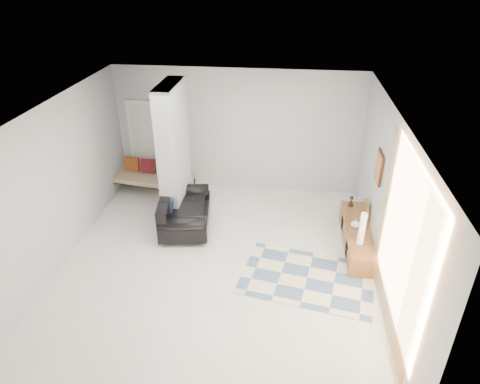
# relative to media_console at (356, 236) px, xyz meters

# --- Properties ---
(floor) EXTENTS (6.00, 6.00, 0.00)m
(floor) POSITION_rel_media_console_xyz_m (-2.52, -0.90, -0.20)
(floor) COLOR silver
(floor) RESTS_ON ground
(ceiling) EXTENTS (6.00, 6.00, 0.00)m
(ceiling) POSITION_rel_media_console_xyz_m (-2.52, -0.90, 2.60)
(ceiling) COLOR white
(ceiling) RESTS_ON wall_back
(wall_back) EXTENTS (6.00, 0.00, 6.00)m
(wall_back) POSITION_rel_media_console_xyz_m (-2.52, 2.10, 1.20)
(wall_back) COLOR #BABDBF
(wall_back) RESTS_ON ground
(wall_front) EXTENTS (6.00, 0.00, 6.00)m
(wall_front) POSITION_rel_media_console_xyz_m (-2.52, -3.90, 1.20)
(wall_front) COLOR #BABDBF
(wall_front) RESTS_ON ground
(wall_left) EXTENTS (0.00, 6.00, 6.00)m
(wall_left) POSITION_rel_media_console_xyz_m (-5.27, -0.90, 1.20)
(wall_left) COLOR #BABDBF
(wall_left) RESTS_ON ground
(wall_right) EXTENTS (0.00, 6.00, 6.00)m
(wall_right) POSITION_rel_media_console_xyz_m (0.23, -0.90, 1.20)
(wall_right) COLOR #BABDBF
(wall_right) RESTS_ON ground
(partition_column) EXTENTS (0.35, 1.20, 2.80)m
(partition_column) POSITION_rel_media_console_xyz_m (-3.62, 0.70, 1.20)
(partition_column) COLOR #A0A4A6
(partition_column) RESTS_ON floor
(hallway_door) EXTENTS (0.85, 0.06, 2.04)m
(hallway_door) POSITION_rel_media_console_xyz_m (-4.62, 2.06, 0.82)
(hallway_door) COLOR white
(hallway_door) RESTS_ON floor
(curtain) EXTENTS (0.00, 2.55, 2.55)m
(curtain) POSITION_rel_media_console_xyz_m (0.15, -2.05, 1.25)
(curtain) COLOR gold
(curtain) RESTS_ON wall_right
(wall_art) EXTENTS (0.04, 0.45, 0.55)m
(wall_art) POSITION_rel_media_console_xyz_m (0.20, -0.00, 1.45)
(wall_art) COLOR #3D1E10
(wall_art) RESTS_ON wall_right
(media_console) EXTENTS (0.45, 1.98, 0.80)m
(media_console) POSITION_rel_media_console_xyz_m (0.00, 0.00, 0.00)
(media_console) COLOR brown
(media_console) RESTS_ON floor
(loveseat) EXTENTS (1.13, 1.69, 0.76)m
(loveseat) POSITION_rel_media_console_xyz_m (-3.41, 0.24, 0.15)
(loveseat) COLOR silver
(loveseat) RESTS_ON floor
(daybed) EXTENTS (1.88, 1.01, 0.77)m
(daybed) POSITION_rel_media_console_xyz_m (-4.44, 1.58, 0.21)
(daybed) COLOR black
(daybed) RESTS_ON floor
(area_rug) EXTENTS (2.43, 1.84, 0.01)m
(area_rug) POSITION_rel_media_console_xyz_m (-0.92, -1.09, -0.20)
(area_rug) COLOR beige
(area_rug) RESTS_ON floor
(cylinder_lamp) EXTENTS (0.11, 0.11, 0.61)m
(cylinder_lamp) POSITION_rel_media_console_xyz_m (-0.02, -0.50, 0.50)
(cylinder_lamp) COLOR silver
(cylinder_lamp) RESTS_ON media_console
(bronze_figurine) EXTENTS (0.12, 0.12, 0.23)m
(bronze_figurine) POSITION_rel_media_console_xyz_m (-0.05, 0.79, 0.31)
(bronze_figurine) COLOR black
(bronze_figurine) RESTS_ON media_console
(vase) EXTENTS (0.19, 0.19, 0.18)m
(vase) POSITION_rel_media_console_xyz_m (-0.05, -0.01, 0.28)
(vase) COLOR white
(vase) RESTS_ON media_console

